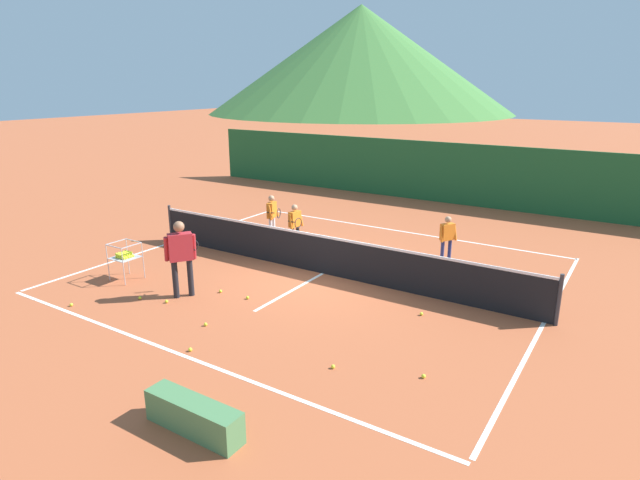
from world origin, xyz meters
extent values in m
plane|color=#B25633|center=(0.00, 0.00, 0.00)|extent=(120.00, 120.00, 0.00)
cube|color=white|center=(0.00, -4.71, 0.00)|extent=(10.22, 0.08, 0.01)
cube|color=white|center=(0.00, 4.53, 0.00)|extent=(10.22, 0.08, 0.01)
cube|color=white|center=(-5.11, 0.00, 0.00)|extent=(0.08, 9.23, 0.01)
cube|color=white|center=(5.11, 0.00, 0.00)|extent=(0.08, 9.23, 0.01)
cube|color=white|center=(0.00, 0.00, 0.00)|extent=(0.08, 5.28, 0.01)
cylinder|color=#333338|center=(-5.32, 0.00, 0.53)|extent=(0.08, 0.08, 1.05)
cylinder|color=#333338|center=(5.32, 0.00, 0.53)|extent=(0.08, 0.08, 1.05)
cube|color=black|center=(0.00, 0.00, 0.46)|extent=(10.55, 0.02, 0.92)
cube|color=white|center=(0.00, 0.00, 0.95)|extent=(10.55, 0.03, 0.06)
cylinder|color=black|center=(-1.89, -2.98, 0.42)|extent=(0.13, 0.13, 0.84)
cylinder|color=black|center=(-1.71, -2.71, 0.42)|extent=(0.13, 0.13, 0.84)
cube|color=#B2262D|center=(-1.80, -2.85, 1.14)|extent=(0.48, 0.54, 0.59)
sphere|color=#996B4C|center=(-1.80, -2.85, 1.58)|extent=(0.23, 0.23, 0.23)
cylinder|color=#B2262D|center=(-2.02, -3.04, 1.10)|extent=(0.24, 0.20, 0.58)
cylinder|color=#B2262D|center=(-1.67, -2.59, 1.09)|extent=(0.19, 0.17, 0.58)
torus|color=#262628|center=(-1.88, -2.44, 1.04)|extent=(0.18, 0.25, 0.29)
cylinder|color=black|center=(-1.68, -2.58, 1.04)|extent=(0.20, 0.15, 0.03)
cylinder|color=silver|center=(-2.92, 1.85, 0.33)|extent=(0.10, 0.10, 0.65)
cylinder|color=silver|center=(-2.84, 1.61, 0.33)|extent=(0.10, 0.10, 0.65)
cube|color=orange|center=(-2.88, 1.73, 0.88)|extent=(0.28, 0.42, 0.46)
sphere|color=tan|center=(-2.88, 1.73, 1.23)|extent=(0.18, 0.18, 0.18)
cylinder|color=orange|center=(-2.89, 1.96, 0.85)|extent=(0.19, 0.12, 0.45)
cylinder|color=orange|center=(-2.78, 1.52, 0.85)|extent=(0.15, 0.11, 0.45)
torus|color=#262628|center=(-2.53, 1.60, 0.85)|extent=(0.10, 0.29, 0.29)
cylinder|color=black|center=(-2.76, 1.53, 0.85)|extent=(0.22, 0.09, 0.03)
cylinder|color=black|center=(-1.77, 1.46, 0.31)|extent=(0.09, 0.09, 0.62)
cylinder|color=black|center=(-1.79, 1.23, 0.31)|extent=(0.09, 0.09, 0.62)
cube|color=orange|center=(-1.78, 1.35, 0.84)|extent=(0.20, 0.38, 0.44)
sphere|color=tan|center=(-1.78, 1.35, 1.17)|extent=(0.17, 0.17, 0.17)
cylinder|color=orange|center=(-1.71, 1.55, 0.81)|extent=(0.17, 0.08, 0.43)
cylinder|color=orange|center=(-1.77, 1.13, 0.81)|extent=(0.13, 0.08, 0.43)
torus|color=#262628|center=(-1.50, 1.11, 0.82)|extent=(0.05, 0.29, 0.29)
cylinder|color=black|center=(-1.74, 1.13, 0.82)|extent=(0.22, 0.05, 0.03)
cylinder|color=navy|center=(2.30, 2.52, 0.30)|extent=(0.09, 0.09, 0.61)
cylinder|color=navy|center=(2.18, 2.33, 0.30)|extent=(0.09, 0.09, 0.61)
cube|color=orange|center=(2.24, 2.42, 0.82)|extent=(0.33, 0.40, 0.43)
sphere|color=tan|center=(2.24, 2.42, 1.15)|extent=(0.17, 0.17, 0.17)
cylinder|color=orange|center=(2.39, 2.58, 0.80)|extent=(0.17, 0.14, 0.42)
cylinder|color=orange|center=(2.15, 2.23, 0.79)|extent=(0.14, 0.12, 0.42)
cylinder|color=#B7B7BC|center=(-3.99, -2.56, 0.45)|extent=(0.02, 0.02, 0.89)
cylinder|color=#B7B7BC|center=(-3.43, -2.56, 0.45)|extent=(0.02, 0.02, 0.89)
cylinder|color=#B7B7BC|center=(-3.99, -3.12, 0.45)|extent=(0.02, 0.02, 0.89)
cylinder|color=#B7B7BC|center=(-3.43, -3.12, 0.45)|extent=(0.02, 0.02, 0.89)
cube|color=#B7B7BC|center=(-3.71, -2.84, 0.55)|extent=(0.56, 0.56, 0.01)
cube|color=#B7B7BC|center=(-3.71, -2.56, 0.89)|extent=(0.56, 0.02, 0.02)
cube|color=#B7B7BC|center=(-3.71, -3.12, 0.89)|extent=(0.56, 0.02, 0.02)
cube|color=#B7B7BC|center=(-3.99, -2.84, 0.89)|extent=(0.02, 0.56, 0.02)
cube|color=#B7B7BC|center=(-3.43, -2.84, 0.89)|extent=(0.02, 0.56, 0.02)
sphere|color=yellow|center=(-3.84, -2.97, 0.58)|extent=(0.07, 0.07, 0.07)
sphere|color=yellow|center=(-3.84, -2.90, 0.58)|extent=(0.07, 0.07, 0.07)
sphere|color=yellow|center=(-3.84, -2.85, 0.59)|extent=(0.07, 0.07, 0.07)
sphere|color=yellow|center=(-3.83, -2.77, 0.58)|extent=(0.07, 0.07, 0.07)
sphere|color=yellow|center=(-3.84, -2.71, 0.58)|extent=(0.07, 0.07, 0.07)
sphere|color=yellow|center=(-3.77, -2.97, 0.58)|extent=(0.07, 0.07, 0.07)
sphere|color=yellow|center=(-3.77, -2.90, 0.58)|extent=(0.07, 0.07, 0.07)
sphere|color=yellow|center=(-3.77, -2.85, 0.59)|extent=(0.07, 0.07, 0.07)
sphere|color=yellow|center=(-3.78, -2.77, 0.59)|extent=(0.07, 0.07, 0.07)
sphere|color=yellow|center=(-3.77, -2.72, 0.59)|extent=(0.07, 0.07, 0.07)
sphere|color=yellow|center=(-3.70, -2.97, 0.59)|extent=(0.07, 0.07, 0.07)
sphere|color=yellow|center=(-3.71, -2.90, 0.59)|extent=(0.07, 0.07, 0.07)
sphere|color=yellow|center=(-3.70, -2.84, 0.58)|extent=(0.07, 0.07, 0.07)
sphere|color=yellow|center=(-3.71, -2.78, 0.58)|extent=(0.07, 0.07, 0.07)
sphere|color=yellow|center=(-3.71, -2.72, 0.59)|extent=(0.07, 0.07, 0.07)
sphere|color=yellow|center=(-3.65, -2.97, 0.58)|extent=(0.07, 0.07, 0.07)
sphere|color=yellow|center=(-3.64, -2.90, 0.59)|extent=(0.07, 0.07, 0.07)
sphere|color=yellow|center=(-3.65, -2.85, 0.59)|extent=(0.07, 0.07, 0.07)
sphere|color=yellow|center=(-3.64, -2.78, 0.59)|extent=(0.07, 0.07, 0.07)
sphere|color=yellow|center=(-3.65, -2.71, 0.58)|extent=(0.07, 0.07, 0.07)
sphere|color=yellow|center=(-3.58, -2.97, 0.59)|extent=(0.07, 0.07, 0.07)
sphere|color=yellow|center=(-3.58, -2.91, 0.58)|extent=(0.07, 0.07, 0.07)
sphere|color=yellow|center=(-3.58, -2.84, 0.59)|extent=(0.07, 0.07, 0.07)
sphere|color=yellow|center=(-3.58, -2.77, 0.58)|extent=(0.07, 0.07, 0.07)
sphere|color=yellow|center=(-3.58, -2.71, 0.58)|extent=(0.07, 0.07, 0.07)
sphere|color=yellow|center=(-3.84, -2.97, 0.64)|extent=(0.07, 0.07, 0.07)
sphere|color=yellow|center=(-3.84, -2.91, 0.64)|extent=(0.07, 0.07, 0.07)
sphere|color=yellow|center=(-3.84, -2.84, 0.64)|extent=(0.07, 0.07, 0.07)
sphere|color=yellow|center=(-3.83, -2.77, 0.64)|extent=(0.07, 0.07, 0.07)
sphere|color=yellow|center=(-3.84, -2.72, 0.64)|extent=(0.07, 0.07, 0.07)
sphere|color=yellow|center=(-3.78, -2.97, 0.64)|extent=(0.07, 0.07, 0.07)
sphere|color=yellow|center=(-3.78, -2.90, 0.64)|extent=(0.07, 0.07, 0.07)
sphere|color=yellow|center=(-3.77, -2.84, 0.64)|extent=(0.07, 0.07, 0.07)
sphere|color=yellow|center=(-3.77, -2.78, 0.64)|extent=(0.07, 0.07, 0.07)
sphere|color=yellow|center=(-3.77, -2.72, 0.64)|extent=(0.07, 0.07, 0.07)
sphere|color=yellow|center=(-3.71, -2.97, 0.64)|extent=(0.07, 0.07, 0.07)
sphere|color=yellow|center=(-3.71, -2.91, 0.64)|extent=(0.07, 0.07, 0.07)
sphere|color=yellow|center=(-3.71, -2.85, 0.64)|extent=(0.07, 0.07, 0.07)
sphere|color=yellow|center=(-3.71, -2.78, 0.64)|extent=(0.07, 0.07, 0.07)
sphere|color=yellow|center=(-3.71, -2.71, 0.64)|extent=(0.07, 0.07, 0.07)
sphere|color=yellow|center=(-3.64, -2.97, 0.64)|extent=(0.07, 0.07, 0.07)
sphere|color=yellow|center=(-3.64, -2.91, 0.64)|extent=(0.07, 0.07, 0.07)
sphere|color=yellow|center=(-3.64, -2.84, 0.64)|extent=(0.07, 0.07, 0.07)
sphere|color=yellow|center=(-3.64, -2.78, 0.64)|extent=(0.07, 0.07, 0.07)
sphere|color=yellow|center=(-3.65, -2.71, 0.64)|extent=(0.07, 0.07, 0.07)
sphere|color=yellow|center=(-0.53, -2.22, 0.03)|extent=(0.07, 0.07, 0.07)
sphere|color=yellow|center=(2.52, -3.68, 0.03)|extent=(0.07, 0.07, 0.07)
sphere|color=yellow|center=(0.12, -4.53, 0.03)|extent=(0.07, 0.07, 0.07)
sphere|color=yellow|center=(-1.85, -3.30, 0.03)|extent=(0.07, 0.07, 0.07)
sphere|color=yellow|center=(-0.36, -3.66, 0.03)|extent=(0.07, 0.07, 0.07)
sphere|color=yellow|center=(2.96, -0.98, 0.03)|extent=(0.07, 0.07, 0.07)
sphere|color=yellow|center=(-2.48, -3.48, 0.03)|extent=(0.07, 0.07, 0.07)
sphere|color=yellow|center=(-1.27, -2.26, 0.03)|extent=(0.07, 0.07, 0.07)
sphere|color=yellow|center=(-3.40, -4.50, 0.03)|extent=(0.07, 0.07, 0.07)
sphere|color=yellow|center=(3.88, -3.16, 0.03)|extent=(0.07, 0.07, 0.07)
cube|color=#1E5B2D|center=(0.00, 9.23, 1.16)|extent=(22.48, 0.08, 2.31)
cube|color=#4C7F4C|center=(1.78, -6.06, 0.23)|extent=(1.50, 0.36, 0.46)
cone|color=#427A38|center=(-32.08, 61.04, 7.50)|extent=(44.32, 44.32, 15.00)
camera|label=1|loc=(6.46, -10.25, 4.51)|focal=29.55mm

